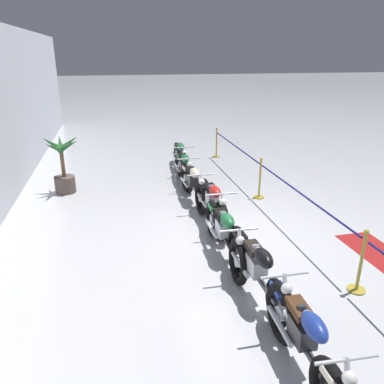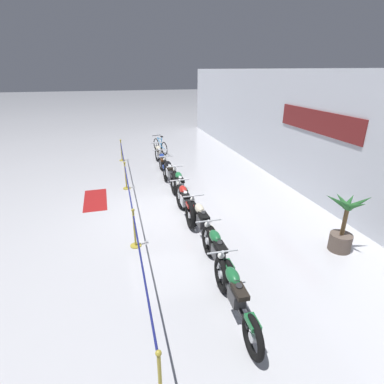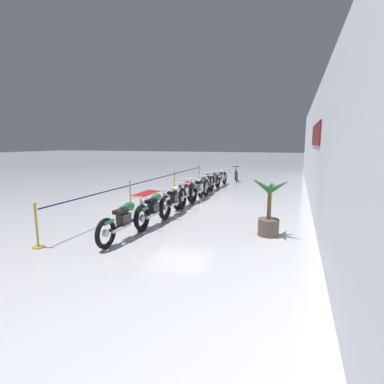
% 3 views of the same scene
% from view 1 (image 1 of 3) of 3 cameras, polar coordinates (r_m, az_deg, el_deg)
% --- Properties ---
extents(ground_plane, '(120.00, 120.00, 0.00)m').
position_cam_1_polar(ground_plane, '(7.75, 8.11, -6.53)').
color(ground_plane, silver).
extents(motorcycle_blue_1, '(2.27, 0.62, 0.91)m').
position_cam_1_polar(motorcycle_blue_1, '(4.72, 16.71, -20.51)').
color(motorcycle_blue_1, black).
rests_on(motorcycle_blue_1, ground).
extents(motorcycle_black_2, '(2.48, 0.62, 0.97)m').
position_cam_1_polar(motorcycle_black_2, '(5.67, 9.94, -11.90)').
color(motorcycle_black_2, black).
rests_on(motorcycle_black_2, ground).
extents(motorcycle_green_3, '(2.43, 0.62, 0.95)m').
position_cam_1_polar(motorcycle_green_3, '(6.73, 4.90, -6.26)').
color(motorcycle_green_3, black).
rests_on(motorcycle_green_3, ground).
extents(motorcycle_red_4, '(2.21, 0.62, 0.98)m').
position_cam_1_polar(motorcycle_red_4, '(7.97, 3.14, -1.74)').
color(motorcycle_red_4, black).
rests_on(motorcycle_red_4, ground).
extents(motorcycle_cream_5, '(2.31, 0.62, 0.96)m').
position_cam_1_polar(motorcycle_cream_5, '(9.19, 0.14, 1.29)').
color(motorcycle_cream_5, black).
rests_on(motorcycle_cream_5, ground).
extents(motorcycle_green_6, '(2.12, 0.62, 0.94)m').
position_cam_1_polar(motorcycle_green_6, '(10.50, -1.20, 3.71)').
color(motorcycle_green_6, black).
rests_on(motorcycle_green_6, ground).
extents(motorcycle_green_7, '(2.27, 0.62, 0.93)m').
position_cam_1_polar(motorcycle_green_7, '(11.80, -1.82, 5.56)').
color(motorcycle_green_7, black).
rests_on(motorcycle_green_7, ground).
extents(potted_palm_left_of_row, '(1.01, 1.00, 1.55)m').
position_cam_1_polar(potted_palm_left_of_row, '(10.33, -19.02, 3.38)').
color(potted_palm_left_of_row, brown).
rests_on(potted_palm_left_of_row, ground).
extents(stanchion_far_left, '(12.11, 0.28, 1.05)m').
position_cam_1_polar(stanchion_far_left, '(6.70, 21.38, -5.18)').
color(stanchion_far_left, gold).
rests_on(stanchion_far_left, ground).
extents(stanchion_mid_left, '(0.28, 0.28, 1.05)m').
position_cam_1_polar(stanchion_mid_left, '(6.40, 24.18, -10.87)').
color(stanchion_mid_left, gold).
rests_on(stanchion_mid_left, ground).
extents(stanchion_mid_right, '(0.28, 0.28, 1.05)m').
position_cam_1_polar(stanchion_mid_right, '(9.64, 10.26, 1.15)').
color(stanchion_mid_right, gold).
rests_on(stanchion_mid_right, ground).
extents(stanchion_far_right, '(0.28, 0.28, 1.05)m').
position_cam_1_polar(stanchion_far_right, '(13.35, 3.74, 6.82)').
color(stanchion_far_right, gold).
rests_on(stanchion_far_right, ground).
extents(floor_banner, '(1.95, 0.80, 0.01)m').
position_cam_1_polar(floor_banner, '(7.74, 27.17, -8.80)').
color(floor_banner, maroon).
rests_on(floor_banner, ground).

